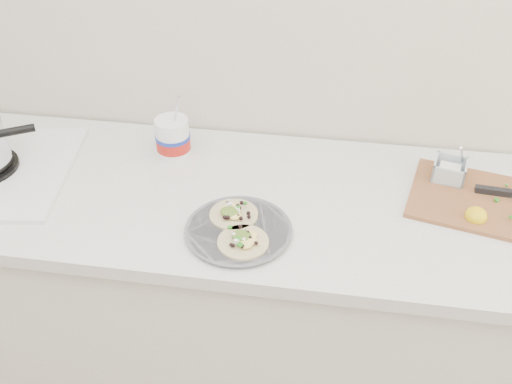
# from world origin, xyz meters

# --- Properties ---
(counter) EXTENTS (2.44, 0.66, 0.90)m
(counter) POSITION_xyz_m (0.00, 1.43, 0.45)
(counter) COLOR white
(counter) RESTS_ON ground
(taco_plate) EXTENTS (0.28, 0.28, 0.04)m
(taco_plate) POSITION_xyz_m (0.13, 1.25, 0.92)
(taco_plate) COLOR #5B5D63
(taco_plate) RESTS_ON counter
(tub) EXTENTS (0.10, 0.10, 0.23)m
(tub) POSITION_xyz_m (-0.12, 1.58, 0.97)
(tub) COLOR white
(tub) RESTS_ON counter
(cutboard) EXTENTS (0.46, 0.37, 0.07)m
(cutboard) POSITION_xyz_m (0.78, 1.48, 0.92)
(cutboard) COLOR brown
(cutboard) RESTS_ON counter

